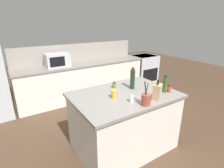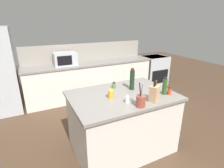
# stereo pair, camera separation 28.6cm
# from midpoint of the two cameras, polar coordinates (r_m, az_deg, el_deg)

# --- Properties ---
(ground_plane) EXTENTS (14.00, 14.00, 0.00)m
(ground_plane) POSITION_cam_midpoint_polar(r_m,az_deg,el_deg) (3.10, 5.88, -19.63)
(ground_plane) COLOR #473323
(back_counter_run) EXTENTS (3.38, 0.66, 0.94)m
(back_counter_run) POSITION_cam_midpoint_polar(r_m,az_deg,el_deg) (4.74, -4.99, 1.47)
(back_counter_run) COLOR beige
(back_counter_run) RESTS_ON ground_plane
(wall_backsplash) EXTENTS (3.34, 0.03, 0.46)m
(wall_backsplash) POSITION_cam_midpoint_polar(r_m,az_deg,el_deg) (4.85, -6.63, 10.38)
(wall_backsplash) COLOR gray
(wall_backsplash) RESTS_ON back_counter_run
(kitchen_island) EXTENTS (1.54, 1.07, 0.94)m
(kitchen_island) POSITION_cam_midpoint_polar(r_m,az_deg,el_deg) (2.82, 6.22, -12.22)
(kitchen_island) COLOR beige
(kitchen_island) RESTS_ON ground_plane
(range_oven) EXTENTS (0.76, 0.65, 0.92)m
(range_oven) POSITION_cam_midpoint_polar(r_m,az_deg,el_deg) (5.81, 14.80, 4.32)
(range_oven) COLOR #ADB2B7
(range_oven) RESTS_ON ground_plane
(microwave) EXTENTS (0.54, 0.39, 0.31)m
(microwave) POSITION_cam_midpoint_polar(r_m,az_deg,el_deg) (4.39, -13.27, 7.98)
(microwave) COLOR #ADB2B7
(microwave) RESTS_ON back_counter_run
(knife_block) EXTENTS (0.16, 0.15, 0.29)m
(knife_block) POSITION_cam_midpoint_polar(r_m,az_deg,el_deg) (2.43, 16.97, -3.07)
(knife_block) COLOR tan
(knife_block) RESTS_ON kitchen_island
(utensil_crock) EXTENTS (0.12, 0.12, 0.32)m
(utensil_crock) POSITION_cam_midpoint_polar(r_m,az_deg,el_deg) (2.25, 13.03, -5.41)
(utensil_crock) COLOR brown
(utensil_crock) RESTS_ON kitchen_island
(honey_jar) EXTENTS (0.08, 0.08, 0.13)m
(honey_jar) POSITION_cam_midpoint_polar(r_m,az_deg,el_deg) (2.45, 2.90, -3.34)
(honey_jar) COLOR gold
(honey_jar) RESTS_ON kitchen_island
(spice_jar_paprika) EXTENTS (0.06, 0.06, 0.11)m
(spice_jar_paprika) POSITION_cam_midpoint_polar(r_m,az_deg,el_deg) (2.75, 21.08, -2.21)
(spice_jar_paprika) COLOR #B73D1E
(spice_jar_paprika) RESTS_ON kitchen_island
(spice_jar_oregano) EXTENTS (0.06, 0.06, 0.10)m
(spice_jar_oregano) POSITION_cam_midpoint_polar(r_m,az_deg,el_deg) (2.82, 3.54, -0.48)
(spice_jar_oregano) COLOR #567038
(spice_jar_oregano) RESTS_ON kitchen_island
(olive_oil_bottle) EXTENTS (0.07, 0.07, 0.26)m
(olive_oil_bottle) POSITION_cam_midpoint_polar(r_m,az_deg,el_deg) (2.71, 19.77, -0.76)
(olive_oil_bottle) COLOR #2D4C1E
(olive_oil_bottle) RESTS_ON kitchen_island
(wine_bottle) EXTENTS (0.07, 0.07, 0.34)m
(wine_bottle) POSITION_cam_midpoint_polar(r_m,az_deg,el_deg) (2.75, 9.57, 1.36)
(wine_bottle) COLOR black
(wine_bottle) RESTS_ON kitchen_island
(salt_shaker) EXTENTS (0.05, 0.05, 0.11)m
(salt_shaker) POSITION_cam_midpoint_polar(r_m,az_deg,el_deg) (2.33, 8.50, -5.08)
(salt_shaker) COLOR silver
(salt_shaker) RESTS_ON kitchen_island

